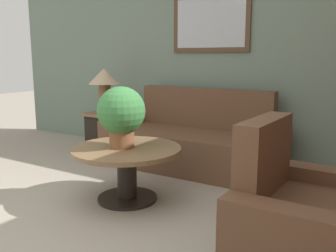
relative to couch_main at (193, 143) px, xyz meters
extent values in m
cube|color=slate|center=(-0.06, 0.58, 1.01)|extent=(6.91, 0.06, 2.60)
cube|color=#4C3823|center=(-0.06, 0.54, 1.44)|extent=(1.05, 0.03, 0.73)
cube|color=#B2BCC6|center=(-0.06, 0.53, 1.44)|extent=(0.93, 0.01, 0.61)
cube|color=brown|center=(0.00, -0.05, -0.07)|extent=(1.76, 0.90, 0.44)
cube|color=brown|center=(0.00, 0.32, 0.39)|extent=(1.76, 0.16, 0.49)
cube|color=brown|center=(-0.97, -0.05, -0.02)|extent=(0.18, 0.90, 0.54)
cube|color=brown|center=(0.97, -0.05, -0.02)|extent=(0.18, 0.90, 0.54)
cube|color=brown|center=(1.75, -1.56, -0.07)|extent=(1.02, 0.70, 0.44)
cube|color=brown|center=(1.34, -1.55, 0.39)|extent=(0.18, 0.67, 0.49)
cylinder|color=black|center=(-0.01, -1.27, -0.27)|extent=(0.55, 0.55, 0.03)
cylinder|color=black|center=(-0.01, -1.27, -0.04)|extent=(0.18, 0.18, 0.43)
cylinder|color=brown|center=(-0.01, -1.27, 0.19)|extent=(1.00, 1.00, 0.04)
cube|color=black|center=(-1.36, -0.01, -0.03)|extent=(0.41, 0.41, 0.52)
cube|color=brown|center=(-1.36, -0.01, 0.25)|extent=(0.48, 0.48, 0.03)
cylinder|color=brown|center=(-1.36, -0.01, 0.27)|extent=(0.24, 0.24, 0.02)
cylinder|color=brown|center=(-1.36, -0.01, 0.47)|extent=(0.17, 0.17, 0.37)
cone|color=tan|center=(-1.36, -0.01, 0.76)|extent=(0.43, 0.43, 0.21)
cylinder|color=brown|center=(-0.05, -1.28, 0.30)|extent=(0.22, 0.22, 0.17)
sphere|color=#387A3D|center=(-0.05, -1.28, 0.54)|extent=(0.43, 0.43, 0.43)
camera|label=1|loc=(2.04, -3.87, 1.02)|focal=40.00mm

